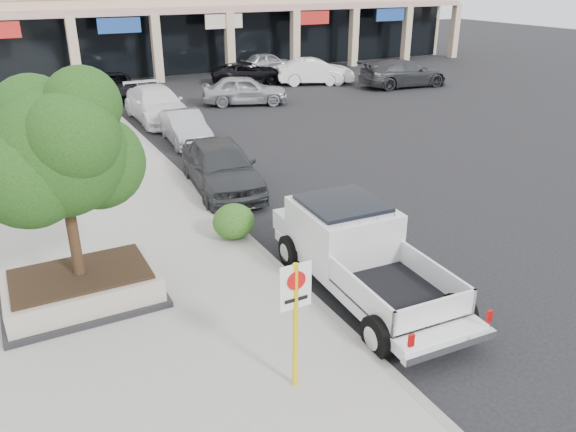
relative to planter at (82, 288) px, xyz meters
The scene contains 18 objects.
ground 6.10m from the planter, 14.25° to the right, with size 120.00×120.00×0.00m, color black.
sidewalk 4.54m from the planter, 84.99° to the left, with size 8.00×52.00×0.15m, color gray.
curb 6.27m from the planter, 46.03° to the left, with size 0.20×52.00×0.15m, color gray.
planter is the anchor object (origin of this frame).
planter_tree 2.95m from the planter, 48.97° to the left, with size 2.90×2.55×4.00m.
no_parking_sign 5.26m from the planter, 58.33° to the right, with size 0.55×0.09×2.30m.
hedge 4.24m from the planter, 19.11° to the left, with size 1.10×0.99×0.94m, color #1A3F12.
pickup_truck 6.02m from the planter, 22.65° to the right, with size 2.15×5.81×1.83m, color silver, non-canonical shape.
curb_car_a 7.32m from the planter, 45.04° to the left, with size 1.95×4.85×1.65m, color #2D2F32.
curb_car_b 12.51m from the planter, 61.99° to the left, with size 1.40×4.01×1.32m, color #929499.
curb_car_c 16.49m from the planter, 68.94° to the left, with size 2.21×5.43×1.58m, color white.
curb_car_d 22.40m from the planter, 76.37° to the left, with size 2.25×4.88×1.36m, color black.
lot_car_a 20.14m from the planter, 56.55° to the left, with size 1.82×4.52×1.54m, color #A0A4A8.
lot_car_b 26.76m from the planter, 49.22° to the left, with size 1.68×4.81×1.58m, color white.
lot_car_c 27.67m from the planter, 37.76° to the left, with size 2.30×5.66×1.64m, color #2B2D30.
lot_car_d 26.31m from the planter, 58.28° to the left, with size 2.21×4.78×1.33m, color black.
lot_car_e 31.15m from the planter, 56.97° to the left, with size 1.59×3.96×1.35m, color #A9AAB1.
lot_car_f 26.72m from the planter, 49.73° to the left, with size 1.43×4.09×1.35m, color white.
Camera 1 is at (-6.82, -9.49, 6.52)m, focal length 35.00 mm.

